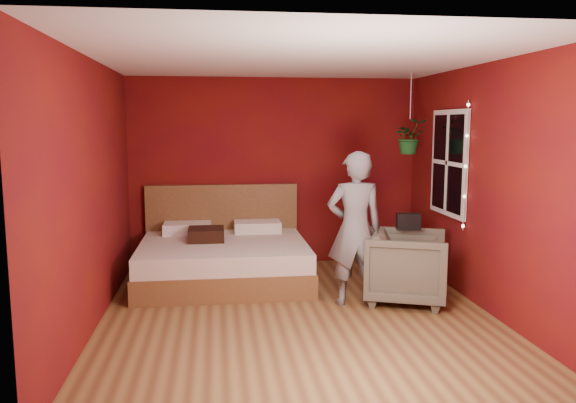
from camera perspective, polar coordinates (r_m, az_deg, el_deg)
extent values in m
plane|color=olive|center=(5.94, 0.98, -11.46)|extent=(4.50, 4.50, 0.00)
cube|color=maroon|center=(7.87, -1.39, 3.04)|extent=(4.00, 0.02, 2.60)
cube|color=maroon|center=(3.45, 6.48, -3.34)|extent=(4.00, 0.02, 2.60)
cube|color=maroon|center=(5.71, -19.38, 0.73)|extent=(0.02, 4.50, 2.60)
cube|color=maroon|center=(6.26, 19.55, 1.32)|extent=(0.02, 4.50, 2.60)
cube|color=white|center=(5.64, 1.04, 14.44)|extent=(4.00, 4.50, 0.02)
cube|color=white|center=(7.03, 16.03, 3.78)|extent=(0.04, 0.97, 1.27)
cube|color=black|center=(7.03, 15.92, 3.78)|extent=(0.02, 0.85, 1.15)
cube|color=white|center=(7.03, 15.88, 3.78)|extent=(0.03, 0.05, 1.15)
cube|color=white|center=(7.03, 15.88, 3.78)|extent=(0.03, 0.85, 0.05)
cylinder|color=silver|center=(6.54, 17.60, 3.43)|extent=(0.01, 0.01, 1.45)
sphere|color=#FFF2CC|center=(6.63, 17.36, -2.39)|extent=(0.04, 0.04, 0.04)
sphere|color=#FFF2CC|center=(6.58, 17.48, 0.50)|extent=(0.04, 0.04, 0.04)
sphere|color=#FFF2CC|center=(6.54, 17.60, 3.43)|extent=(0.04, 0.04, 0.04)
sphere|color=#FFF2CC|center=(6.53, 17.73, 6.39)|extent=(0.04, 0.04, 0.04)
sphere|color=#FFF2CC|center=(6.53, 17.85, 9.34)|extent=(0.04, 0.04, 0.04)
cube|color=brown|center=(7.10, -6.53, -7.03)|extent=(2.07, 1.76, 0.29)
cube|color=beige|center=(7.04, -6.57, -4.99)|extent=(2.03, 1.73, 0.23)
cube|color=brown|center=(7.83, -6.68, -2.44)|extent=(2.07, 0.08, 1.14)
cube|color=white|center=(7.59, -10.18, -2.68)|extent=(0.62, 0.39, 0.15)
cube|color=white|center=(7.60, -3.14, -2.55)|extent=(0.62, 0.39, 0.15)
imported|color=slate|center=(6.12, 6.80, -2.76)|extent=(0.62, 0.41, 1.68)
imported|color=#5B5648|center=(6.40, 11.96, -6.49)|extent=(1.11, 1.10, 0.79)
cube|color=black|center=(6.42, 12.12, -1.99)|extent=(0.27, 0.16, 0.18)
cube|color=black|center=(7.10, -8.31, -3.32)|extent=(0.44, 0.44, 0.16)
cylinder|color=silver|center=(7.37, 12.37, 10.41)|extent=(0.01, 0.01, 0.57)
imported|color=#1B5E24|center=(7.36, 12.25, 6.45)|extent=(0.41, 0.36, 0.44)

